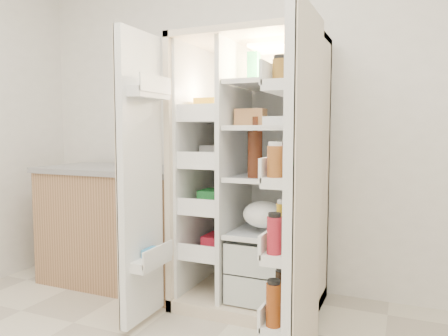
% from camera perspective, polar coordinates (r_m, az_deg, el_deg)
% --- Properties ---
extents(wall_back, '(4.00, 0.02, 2.70)m').
position_cam_1_polar(wall_back, '(3.21, 5.89, 7.98)').
color(wall_back, white).
rests_on(wall_back, floor).
extents(refrigerator, '(0.92, 0.70, 1.80)m').
position_cam_1_polar(refrigerator, '(2.90, 4.27, -3.71)').
color(refrigerator, beige).
rests_on(refrigerator, floor).
extents(freezer_door, '(0.15, 0.40, 1.72)m').
position_cam_1_polar(freezer_door, '(2.58, -11.09, -1.55)').
color(freezer_door, white).
rests_on(freezer_door, floor).
extents(fridge_door, '(0.17, 0.58, 1.72)m').
position_cam_1_polar(fridge_door, '(2.09, 10.14, -3.62)').
color(fridge_door, white).
rests_on(fridge_door, floor).
extents(kitchen_counter, '(1.25, 0.66, 0.90)m').
position_cam_1_polar(kitchen_counter, '(3.42, -13.46, -7.41)').
color(kitchen_counter, '#A67B53').
rests_on(kitchen_counter, floor).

